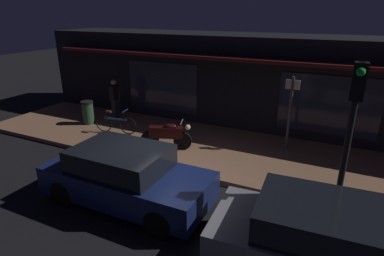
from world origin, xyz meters
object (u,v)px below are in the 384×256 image
(person_photographer, at_px, (115,99))
(trash_bin, at_px, (88,112))
(sign_post, at_px, (290,109))
(traffic_light_pole, at_px, (351,122))
(parked_car_far, at_px, (327,243))
(motorcycle, at_px, (167,135))
(parked_car_near, at_px, (126,176))
(bicycle_parked, at_px, (116,124))

(person_photographer, bearing_deg, trash_bin, -122.85)
(sign_post, height_order, traffic_light_pole, traffic_light_pole)
(traffic_light_pole, relative_size, parked_car_far, 0.86)
(person_photographer, relative_size, parked_car_far, 0.40)
(motorcycle, height_order, trash_bin, motorcycle)
(motorcycle, distance_m, traffic_light_pole, 5.85)
(sign_post, xyz_separation_m, parked_car_near, (-2.98, -4.72, -0.81))
(sign_post, height_order, trash_bin, sign_post)
(bicycle_parked, relative_size, person_photographer, 0.98)
(motorcycle, xyz_separation_m, parked_car_near, (0.56, -2.95, 0.06))
(parked_car_near, height_order, parked_car_far, same)
(bicycle_parked, bearing_deg, sign_post, 12.71)
(trash_bin, relative_size, parked_car_near, 0.23)
(person_photographer, height_order, trash_bin, person_photographer)
(sign_post, distance_m, parked_car_far, 5.41)
(parked_car_near, bearing_deg, motorcycle, 100.69)
(person_photographer, height_order, sign_post, sign_post)
(bicycle_parked, relative_size, parked_car_far, 0.39)
(traffic_light_pole, bearing_deg, person_photographer, 156.98)
(motorcycle, relative_size, parked_car_near, 0.40)
(parked_car_near, bearing_deg, sign_post, 57.69)
(sign_post, relative_size, trash_bin, 2.58)
(parked_car_far, bearing_deg, sign_post, 107.09)
(bicycle_parked, distance_m, trash_bin, 1.73)
(sign_post, relative_size, parked_car_far, 0.57)
(traffic_light_pole, relative_size, parked_car_near, 0.88)
(person_photographer, xyz_separation_m, parked_car_near, (4.07, -4.72, -0.32))
(person_photographer, xyz_separation_m, trash_bin, (-0.62, -0.97, -0.41))
(bicycle_parked, height_order, parked_car_far, parked_car_far)
(person_photographer, distance_m, sign_post, 7.07)
(bicycle_parked, bearing_deg, parked_car_near, -48.24)
(bicycle_parked, xyz_separation_m, parked_car_near, (3.01, -3.37, 0.20))
(bicycle_parked, height_order, person_photographer, person_photographer)
(trash_bin, height_order, traffic_light_pole, traffic_light_pole)
(traffic_light_pole, xyz_separation_m, parked_car_far, (-0.09, -1.42, -1.77))
(person_photographer, bearing_deg, traffic_light_pole, -23.02)
(bicycle_parked, distance_m, parked_car_far, 8.45)
(person_photographer, xyz_separation_m, traffic_light_pole, (8.71, -3.70, 1.45))
(trash_bin, height_order, parked_car_far, parked_car_far)
(parked_car_near, bearing_deg, bicycle_parked, 131.76)
(motorcycle, bearing_deg, traffic_light_pole, -20.39)
(sign_post, bearing_deg, bicycle_parked, -167.29)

